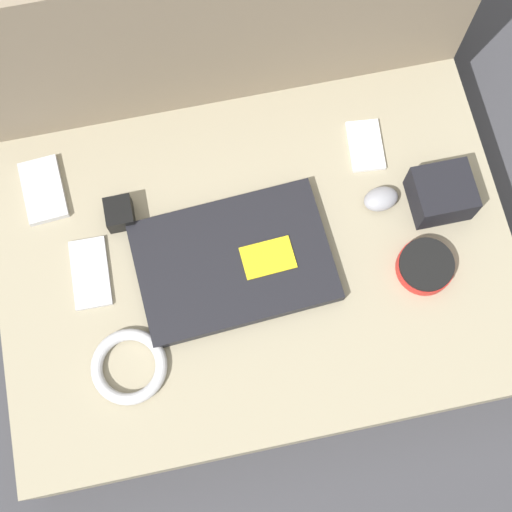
# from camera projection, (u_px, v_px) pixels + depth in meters

# --- Properties ---
(ground_plane) EXTENTS (8.00, 8.00, 0.00)m
(ground_plane) POSITION_uv_depth(u_px,v_px,m) (256.00, 282.00, 1.41)
(ground_plane) COLOR #38383D
(couch_seat) EXTENTS (0.92, 0.64, 0.16)m
(couch_seat) POSITION_uv_depth(u_px,v_px,m) (256.00, 271.00, 1.34)
(couch_seat) COLOR gray
(couch_seat) RESTS_ON ground_plane
(couch_backrest) EXTENTS (0.92, 0.20, 0.53)m
(couch_backrest) POSITION_uv_depth(u_px,v_px,m) (209.00, 24.00, 1.28)
(couch_backrest) COLOR #7F705B
(couch_backrest) RESTS_ON ground_plane
(laptop) EXTENTS (0.35, 0.25, 0.03)m
(laptop) POSITION_uv_depth(u_px,v_px,m) (234.00, 262.00, 1.25)
(laptop) COLOR black
(laptop) RESTS_ON couch_seat
(computer_mouse) EXTENTS (0.07, 0.05, 0.03)m
(computer_mouse) POSITION_uv_depth(u_px,v_px,m) (381.00, 199.00, 1.28)
(computer_mouse) COLOR gray
(computer_mouse) RESTS_ON couch_seat
(speaker_puck) EXTENTS (0.10, 0.10, 0.03)m
(speaker_puck) POSITION_uv_depth(u_px,v_px,m) (425.00, 266.00, 1.24)
(speaker_puck) COLOR red
(speaker_puck) RESTS_ON couch_seat
(phone_silver) EXTENTS (0.07, 0.11, 0.01)m
(phone_silver) POSITION_uv_depth(u_px,v_px,m) (365.00, 146.00, 1.32)
(phone_silver) COLOR silver
(phone_silver) RESTS_ON couch_seat
(phone_black) EXTENTS (0.07, 0.13, 0.01)m
(phone_black) POSITION_uv_depth(u_px,v_px,m) (90.00, 273.00, 1.25)
(phone_black) COLOR #B7B7BC
(phone_black) RESTS_ON couch_seat
(phone_small) EXTENTS (0.08, 0.13, 0.01)m
(phone_small) POSITION_uv_depth(u_px,v_px,m) (43.00, 190.00, 1.29)
(phone_small) COLOR #B7B7BC
(phone_small) RESTS_ON couch_seat
(camera_pouch) EXTENTS (0.10, 0.09, 0.07)m
(camera_pouch) POSITION_uv_depth(u_px,v_px,m) (441.00, 194.00, 1.26)
(camera_pouch) COLOR black
(camera_pouch) RESTS_ON couch_seat
(charger_brick) EXTENTS (0.05, 0.06, 0.04)m
(charger_brick) POSITION_uv_depth(u_px,v_px,m) (120.00, 214.00, 1.27)
(charger_brick) COLOR black
(charger_brick) RESTS_ON couch_seat
(cable_coil) EXTENTS (0.13, 0.13, 0.02)m
(cable_coil) POSITION_uv_depth(u_px,v_px,m) (129.00, 366.00, 1.20)
(cable_coil) COLOR #B2B2B7
(cable_coil) RESTS_ON couch_seat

